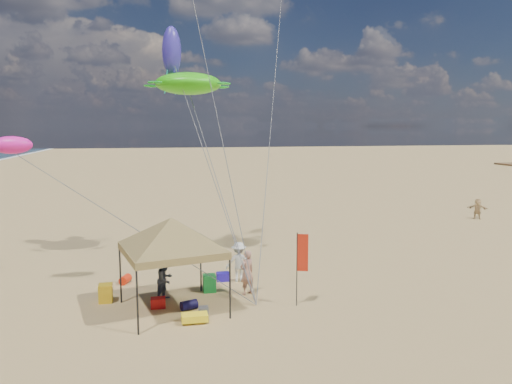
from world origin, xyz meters
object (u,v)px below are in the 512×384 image
cooler_blue (223,277)px  person_near_b (165,279)px  canopy_tent (171,221)px  feather_flag (301,257)px  chair_yellow (106,293)px  person_near_a (247,272)px  person_near_c (239,262)px  cooler_red (158,303)px  beach_cart (195,317)px  person_far_c (477,209)px  chair_green (209,283)px

cooler_blue → person_near_b: bearing=-143.7°
canopy_tent → person_near_b: 2.81m
feather_flag → chair_yellow: 7.65m
person_near_a → person_near_c: bearing=-115.6°
chair_yellow → cooler_red: bearing=-27.4°
beach_cart → cooler_blue: bearing=70.3°
person_near_a → person_near_c: 1.65m
feather_flag → person_far_c: (17.70, 14.22, -1.13)m
cooler_blue → chair_green: bearing=-120.0°
person_far_c → chair_green: bearing=-110.4°
cooler_blue → person_near_a: (0.73, -1.89, 0.71)m
cooler_blue → beach_cart: (-1.57, -4.40, 0.01)m
feather_flag → person_near_c: 3.93m
cooler_red → chair_green: bearing=34.8°
person_near_c → beach_cart: bearing=68.0°
feather_flag → cooler_red: size_ratio=5.23×
cooler_red → person_near_b: size_ratio=0.33×
chair_green → chair_yellow: bearing=-174.1°
cooler_blue → person_near_c: 0.99m
cooler_blue → feather_flag: bearing=-55.3°
canopy_tent → person_near_c: size_ratio=3.61×
canopy_tent → cooler_blue: size_ratio=11.72×
chair_green → person_near_a: 1.68m
person_near_b → person_far_c: bearing=-21.7°
beach_cart → person_near_a: (2.30, 2.51, 0.70)m
feather_flag → person_far_c: 22.73m
cooler_red → person_near_a: person_near_a is taller
chair_yellow → chair_green: bearing=5.9°
chair_green → person_near_c: size_ratio=0.40×
canopy_tent → beach_cart: 3.48m
person_near_a → person_near_c: size_ratio=1.03×
chair_yellow → cooler_blue: bearing=19.3°
canopy_tent → cooler_red: size_ratio=11.72×
canopy_tent → person_near_b: (-0.27, 1.20, -2.53)m
person_near_b → feather_flag: bearing=-69.6°
person_near_b → canopy_tent: bearing=-128.1°
canopy_tent → person_near_a: size_ratio=3.50×
cooler_blue → chair_yellow: size_ratio=0.77×
cooler_blue → chair_yellow: (-4.77, -1.67, 0.16)m
feather_flag → cooler_blue: feather_flag is taller
person_near_c → person_near_a: bearing=98.3°
person_near_b → chair_yellow: bearing=124.9°
cooler_blue → person_near_a: person_near_a is taller
chair_yellow → person_near_b: size_ratio=0.43×
cooler_red → person_far_c: (22.97, 13.35, 0.57)m
cooler_blue → beach_cart: 4.67m
feather_flag → person_near_a: (-1.75, 1.68, -0.99)m
feather_flag → chair_yellow: size_ratio=4.03×
person_far_c → person_near_a: bearing=-107.3°
feather_flag → chair_green: bearing=144.1°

